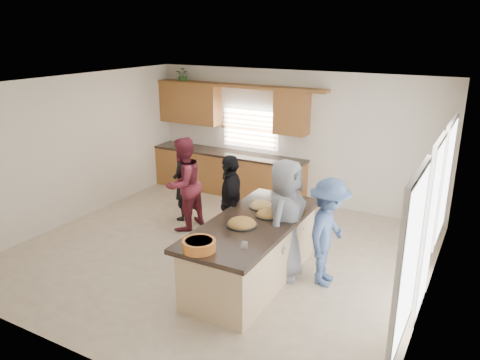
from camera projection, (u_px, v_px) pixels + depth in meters
The scene contains 18 objects.
floor at pixel (219, 252), 7.91m from camera, with size 6.50×6.50×0.00m, color beige.
room_shell at pixel (218, 143), 7.32m from camera, with size 6.52×6.02×2.81m.
back_cabinetry at pixel (227, 153), 10.57m from camera, with size 4.08×0.66×2.46m.
right_wall_glazing at pixel (430, 218), 5.89m from camera, with size 0.06×4.00×2.25m.
island at pixel (253, 252), 6.93m from camera, with size 1.18×2.71×0.95m.
platter_front at pixel (242, 224), 6.61m from camera, with size 0.45×0.45×0.18m.
platter_mid at pixel (267, 215), 6.94m from camera, with size 0.36×0.36×0.15m.
platter_back at pixel (262, 206), 7.27m from camera, with size 0.39×0.39×0.16m.
salad_bowl at pixel (199, 245), 5.87m from camera, with size 0.43×0.43×0.13m.
clear_cup at pixel (245, 245), 5.92m from camera, with size 0.08×0.08×0.09m, color white.
plate_stack at pixel (281, 200), 7.51m from camera, with size 0.25×0.25×0.06m, color #C599DE.
flower_vase at pixel (280, 186), 7.60m from camera, with size 0.14×0.14×0.42m.
potted_plant at pixel (183, 75), 10.68m from camera, with size 0.33×0.28×0.36m, color #326A2A.
woman_left_back at pixel (183, 182), 9.11m from camera, with size 0.55×0.36×1.52m, color black.
woman_left_mid at pixel (183, 184), 8.62m from camera, with size 0.85×0.66×1.75m, color maroon.
woman_left_front at pixel (231, 204), 7.74m from camera, with size 0.99×0.41×1.68m, color black.
woman_right_back at pixel (328, 233), 6.73m from camera, with size 1.05×0.60×1.63m, color #39507D.
woman_right_front at pixel (285, 219), 6.91m from camera, with size 0.90×0.59×1.84m, color slate.
Camera 1 is at (3.79, -6.06, 3.62)m, focal length 35.00 mm.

